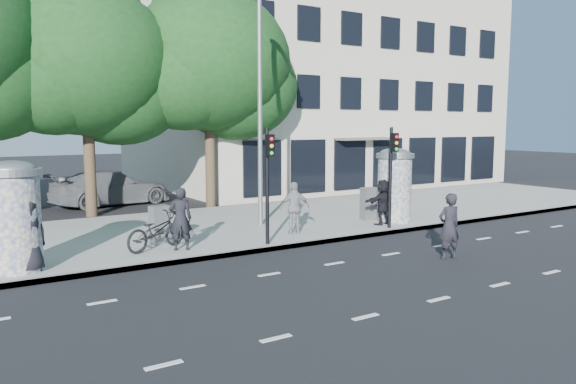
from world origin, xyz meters
TOP-DOWN VIEW (x-y plane):
  - ground at (0.00, 0.00)m, footprint 120.00×120.00m
  - sidewalk at (0.00, 7.50)m, footprint 40.00×8.00m
  - curb at (0.00, 3.55)m, footprint 40.00×0.10m
  - lane_dash_near at (0.00, -2.20)m, footprint 32.00×0.12m
  - lane_dash_far at (0.00, 1.40)m, footprint 32.00×0.12m
  - ad_column_left at (-7.20, 4.50)m, footprint 1.36×1.36m
  - ad_column_right at (5.20, 4.70)m, footprint 1.36×1.36m
  - traffic_pole_near at (-0.60, 3.79)m, footprint 0.22×0.31m
  - traffic_pole_far at (4.20, 3.79)m, footprint 0.22×0.31m
  - street_lamp at (0.80, 6.63)m, footprint 0.25×0.93m
  - tree_near_left at (-3.50, 12.70)m, footprint 6.80×6.80m
  - tree_center at (1.50, 12.30)m, footprint 7.00×7.00m
  - building at (12.00, 19.99)m, footprint 20.30×15.85m
  - ped_a at (-6.97, 4.18)m, footprint 1.01×0.79m
  - ped_b at (-3.03, 4.48)m, footprint 0.73×0.58m
  - ped_e at (0.95, 4.75)m, footprint 1.11×0.86m
  - ped_f at (4.44, 4.46)m, footprint 1.54×0.76m
  - man_road at (2.95, 0.17)m, footprint 0.73×0.56m
  - bicycle at (-3.60, 4.90)m, footprint 1.38×2.13m
  - cabinet_left at (-3.24, 5.58)m, footprint 0.58×0.45m
  - cabinet_right at (4.70, 5.48)m, footprint 0.62×0.48m
  - car_right at (-1.96, 15.43)m, footprint 3.06×5.66m

SIDE VIEW (x-z plane):
  - ground at x=0.00m, z-range 0.00..0.00m
  - lane_dash_near at x=0.00m, z-range 0.00..0.01m
  - lane_dash_far at x=0.00m, z-range 0.00..0.01m
  - sidewalk at x=0.00m, z-range 0.00..0.15m
  - curb at x=0.00m, z-range -0.01..0.15m
  - bicycle at x=-3.60m, z-range 0.15..1.21m
  - cabinet_left at x=-3.24m, z-range 0.15..1.28m
  - cabinet_right at x=4.70m, z-range 0.15..1.33m
  - car_right at x=-1.96m, z-range 0.00..1.56m
  - man_road at x=2.95m, z-range 0.00..1.80m
  - ped_f at x=4.44m, z-range 0.15..1.74m
  - ped_e at x=0.95m, z-range 0.15..1.82m
  - ped_b at x=-3.03m, z-range 0.15..1.92m
  - ped_a at x=-6.97m, z-range 0.15..1.97m
  - ad_column_left at x=-7.20m, z-range 0.21..2.86m
  - ad_column_right at x=5.20m, z-range 0.21..2.86m
  - traffic_pole_near at x=-0.60m, z-range 0.53..3.93m
  - traffic_pole_far at x=4.20m, z-range 0.53..3.93m
  - street_lamp at x=0.80m, z-range 0.79..8.79m
  - building at x=12.00m, z-range -0.01..11.99m
  - tree_near_left at x=-3.50m, z-range 1.58..10.55m
  - tree_center at x=1.50m, z-range 1.66..10.96m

